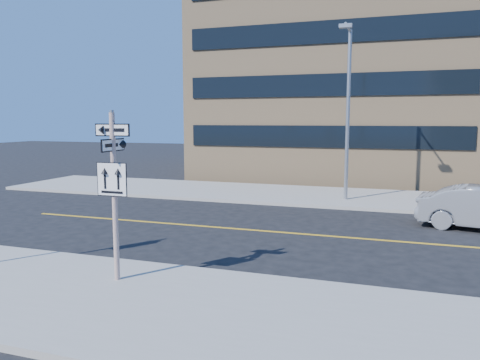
% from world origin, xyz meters
% --- Properties ---
extents(ground, '(120.00, 120.00, 0.00)m').
position_xyz_m(ground, '(0.00, 0.00, 0.00)').
color(ground, black).
rests_on(ground, ground).
extents(sign_pole, '(0.92, 0.92, 4.06)m').
position_xyz_m(sign_pole, '(0.00, -2.51, 2.44)').
color(sign_pole, white).
rests_on(sign_pole, near_sidewalk).
extents(streetlight_a, '(0.55, 2.25, 8.00)m').
position_xyz_m(streetlight_a, '(4.00, 10.76, 4.76)').
color(streetlight_a, gray).
rests_on(streetlight_a, far_sidewalk).
extents(building_brick, '(18.00, 18.00, 18.00)m').
position_xyz_m(building_brick, '(2.00, 25.00, 9.00)').
color(building_brick, tan).
rests_on(building_brick, ground).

